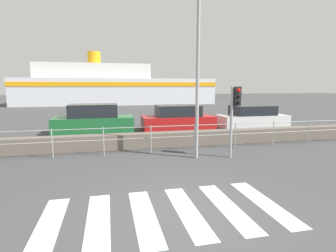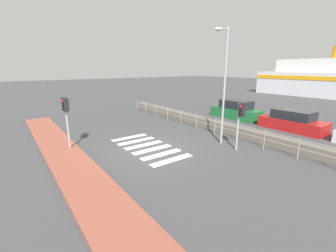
{
  "view_description": "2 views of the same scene",
  "coord_description": "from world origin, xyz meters",
  "views": [
    {
      "loc": [
        -1.59,
        -4.92,
        2.58
      ],
      "look_at": [
        0.01,
        2.0,
        1.5
      ],
      "focal_mm": 28.0,
      "sensor_mm": 36.0,
      "label": 1
    },
    {
      "loc": [
        9.81,
        -6.16,
        4.36
      ],
      "look_at": [
        0.06,
        1.0,
        1.2
      ],
      "focal_mm": 24.0,
      "sensor_mm": 36.0,
      "label": 2
    }
  ],
  "objects": [
    {
      "name": "traffic_light_far",
      "position": [
        2.83,
        3.64,
        1.89
      ],
      "size": [
        0.34,
        0.32,
        2.57
      ],
      "color": "#9EA0A3",
      "rests_on": "ground_plane"
    },
    {
      "name": "streetlamp",
      "position": [
        1.49,
        3.68,
        3.95
      ],
      "size": [
        0.32,
        1.03,
        6.44
      ],
      "color": "#9EA0A3",
      "rests_on": "ground_plane"
    },
    {
      "name": "ground_plane",
      "position": [
        0.0,
        0.0,
        0.0
      ],
      "size": [
        160.0,
        160.0,
        0.0
      ],
      "primitive_type": "plane",
      "color": "#424244"
    },
    {
      "name": "parked_car_red",
      "position": [
        2.52,
        10.25,
        0.62
      ],
      "size": [
        4.31,
        1.82,
        1.45
      ],
      "color": "#B21919",
      "rests_on": "ground_plane"
    },
    {
      "name": "seawall",
      "position": [
        0.0,
        5.8,
        0.32
      ],
      "size": [
        23.81,
        0.55,
        0.64
      ],
      "color": "#6B6056",
      "rests_on": "ground_plane"
    },
    {
      "name": "crosswalk",
      "position": [
        -0.49,
        0.0,
        0.0
      ],
      "size": [
        4.95,
        2.4,
        0.01
      ],
      "color": "silver",
      "rests_on": "ground_plane"
    },
    {
      "name": "traffic_light_near",
      "position": [
        -2.6,
        -3.64,
        2.25
      ],
      "size": [
        0.58,
        0.41,
        2.85
      ],
      "color": "#9EA0A3",
      "rests_on": "ground_plane"
    },
    {
      "name": "sidewalk_brick",
      "position": [
        0.0,
        -4.1,
        0.06
      ],
      "size": [
        24.0,
        1.8,
        0.12
      ],
      "color": "#934C3D",
      "rests_on": "ground_plane"
    },
    {
      "name": "harbor_fence",
      "position": [
        -0.0,
        4.92,
        0.72
      ],
      "size": [
        21.47,
        0.04,
        1.09
      ],
      "color": "#9EA0A3",
      "rests_on": "ground_plane"
    },
    {
      "name": "parked_car_green",
      "position": [
        -2.39,
        10.25,
        0.68
      ],
      "size": [
        4.37,
        1.75,
        1.59
      ],
      "color": "#1E6633",
      "rests_on": "ground_plane"
    }
  ]
}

